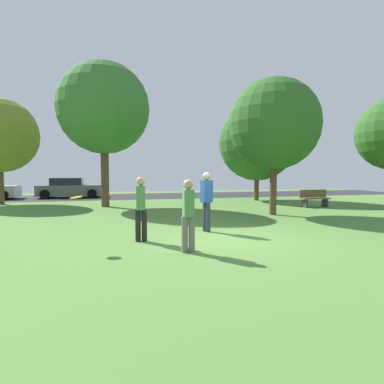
% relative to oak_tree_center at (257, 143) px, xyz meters
% --- Properties ---
extents(ground_plane, '(44.00, 44.00, 0.00)m').
position_rel_oak_tree_center_xyz_m(ground_plane, '(-6.40, -10.49, -3.73)').
color(ground_plane, '#547F38').
extents(road_strip, '(44.00, 6.40, 0.01)m').
position_rel_oak_tree_center_xyz_m(road_strip, '(-6.40, 5.51, -3.73)').
color(road_strip, '#28282B').
rests_on(road_strip, ground_plane).
extents(oak_tree_center, '(4.92, 4.92, 6.20)m').
position_rel_oak_tree_center_xyz_m(oak_tree_center, '(0.00, 0.00, 0.00)').
color(oak_tree_center, brown).
rests_on(oak_tree_center, ground_plane).
extents(oak_tree_right, '(4.71, 4.71, 7.47)m').
position_rel_oak_tree_center_xyz_m(oak_tree_right, '(-9.45, -1.51, 1.36)').
color(oak_tree_right, brown).
rests_on(oak_tree_right, ground_plane).
extents(oak_tree_left, '(3.80, 3.80, 5.70)m').
position_rel_oak_tree_center_xyz_m(oak_tree_left, '(-2.52, -6.58, 0.06)').
color(oak_tree_left, brown).
rests_on(oak_tree_left, ground_plane).
extents(person_thrower, '(0.38, 0.31, 1.79)m').
position_rel_oak_tree_center_xyz_m(person_thrower, '(-6.38, -9.47, -2.73)').
color(person_thrower, '#2D334C').
rests_on(person_thrower, ground_plane).
extents(person_bystander, '(0.30, 0.33, 1.62)m').
position_rel_oak_tree_center_xyz_m(person_bystander, '(-7.51, -11.70, -2.84)').
color(person_bystander, slate).
rests_on(person_bystander, ground_plane).
extents(person_walking, '(0.30, 0.35, 1.67)m').
position_rel_oak_tree_center_xyz_m(person_walking, '(-8.42, -10.33, -2.81)').
color(person_walking, black).
rests_on(person_walking, ground_plane).
extents(frisbee_disc, '(0.30, 0.30, 0.07)m').
position_rel_oak_tree_center_xyz_m(frisbee_disc, '(-9.94, -10.73, -2.53)').
color(frisbee_disc, yellow).
extents(parked_car_grey, '(4.39, 2.11, 1.42)m').
position_rel_oak_tree_center_xyz_m(parked_car_grey, '(-12.05, 5.56, -3.08)').
color(parked_car_grey, slate).
rests_on(parked_car_grey, ground_plane).
extents(park_bench, '(1.60, 0.45, 0.90)m').
position_rel_oak_tree_center_xyz_m(park_bench, '(1.05, -4.48, -3.27)').
color(park_bench, brown).
rests_on(park_bench, ground_plane).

